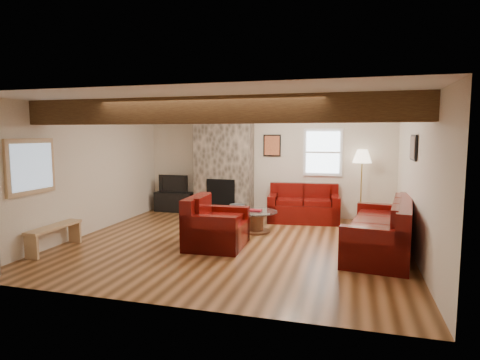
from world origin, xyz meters
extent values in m
plane|color=#533116|center=(0.00, 0.00, 0.00)|extent=(8.00, 8.00, 0.00)
plane|color=white|center=(0.00, 0.00, 2.50)|extent=(8.00, 8.00, 0.00)
plane|color=beige|center=(0.00, 2.75, 1.25)|extent=(8.00, 0.00, 8.00)
plane|color=beige|center=(0.00, -2.75, 1.25)|extent=(8.00, 0.00, 8.00)
plane|color=beige|center=(-3.00, 0.00, 1.25)|extent=(0.00, 7.50, 7.50)
plane|color=beige|center=(3.00, 0.00, 1.25)|extent=(0.00, 7.50, 7.50)
cube|color=#371E10|center=(0.00, -1.25, 2.31)|extent=(6.00, 0.36, 0.38)
cube|color=#3C372E|center=(-1.00, 2.50, 1.25)|extent=(1.40, 0.50, 2.50)
cube|color=black|center=(-1.00, 2.25, 0.45)|extent=(0.70, 0.06, 0.90)
cube|color=#3C372E|center=(-1.00, 2.20, 0.04)|extent=(1.00, 0.25, 0.08)
cylinder|color=#472716|center=(0.17, 0.95, 0.02)|extent=(0.59, 0.59, 0.04)
cylinder|color=#472716|center=(0.17, 0.95, 0.20)|extent=(0.31, 0.31, 0.39)
cylinder|color=silver|center=(0.17, 0.95, 0.42)|extent=(0.88, 0.88, 0.02)
cube|color=maroon|center=(0.17, 0.95, 0.45)|extent=(0.24, 0.18, 0.03)
cube|color=black|center=(-2.33, 2.53, 0.25)|extent=(0.99, 0.40, 0.50)
imported|color=black|center=(-2.33, 2.53, 0.72)|extent=(0.78, 0.10, 0.45)
cylinder|color=tan|center=(2.22, 2.53, 0.02)|extent=(0.29, 0.29, 0.03)
cylinder|color=tan|center=(2.22, 2.53, 0.73)|extent=(0.03, 0.03, 1.46)
cone|color=beige|center=(2.22, 2.53, 1.48)|extent=(0.42, 0.42, 0.29)
camera|label=1|loc=(2.00, -6.78, 1.96)|focal=30.00mm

